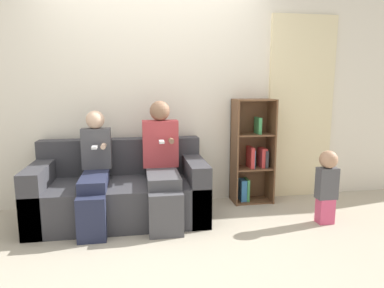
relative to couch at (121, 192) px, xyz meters
name	(u,v)px	position (x,y,z in m)	size (l,w,h in m)	color
ground_plane	(161,236)	(0.37, -0.52, -0.28)	(14.00, 14.00, 0.00)	#B2A893
back_wall	(153,94)	(0.37, 0.47, 1.00)	(10.00, 0.06, 2.55)	silver
curtain_panel	(301,108)	(2.16, 0.42, 0.81)	(0.81, 0.04, 2.18)	beige
couch	(121,192)	(0.00, 0.00, 0.00)	(1.73, 0.86, 0.79)	#38383D
adult_seated	(162,161)	(0.42, -0.10, 0.34)	(0.37, 0.79, 1.21)	#47474C
child_seated	(95,169)	(-0.24, -0.13, 0.28)	(0.30, 0.80, 1.12)	#232842
toddler_standing	(327,183)	(2.02, -0.47, 0.13)	(0.20, 0.18, 0.74)	#DB4C75
bookshelf	(252,155)	(1.51, 0.31, 0.28)	(0.46, 0.30, 1.21)	brown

